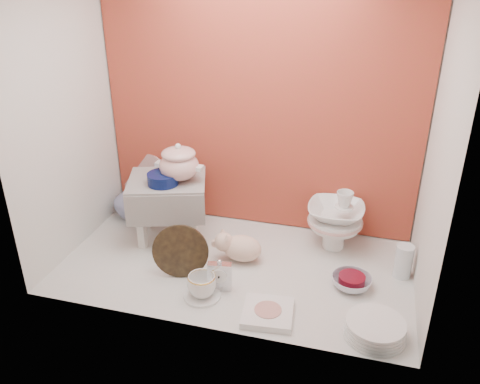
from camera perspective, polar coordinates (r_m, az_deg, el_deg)
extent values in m
plane|color=silver|center=(2.62, -0.54, -8.41)|extent=(1.80, 1.80, 0.00)
cube|color=#AA332A|center=(2.75, 2.29, 10.51)|extent=(1.80, 0.06, 1.50)
cube|color=silver|center=(2.67, -19.77, 8.51)|extent=(0.06, 1.00, 1.50)
cube|color=silver|center=(2.23, 22.32, 4.79)|extent=(0.06, 1.00, 1.50)
cylinder|color=#091345|center=(2.67, -8.90, 1.52)|extent=(0.20, 0.20, 0.06)
imported|color=silver|center=(3.10, -12.34, -0.79)|extent=(0.27, 0.27, 0.24)
cube|color=silver|center=(2.41, -2.36, -9.54)|extent=(0.12, 0.06, 0.17)
ellipsoid|color=beige|center=(2.62, 0.27, -6.48)|extent=(0.29, 0.23, 0.16)
cylinder|color=white|center=(2.41, -4.38, -11.85)|extent=(0.21, 0.21, 0.01)
imported|color=white|center=(2.37, -4.43, -10.69)|extent=(0.15, 0.15, 0.11)
cube|color=white|center=(2.30, 3.24, -13.75)|extent=(0.25, 0.25, 0.03)
cylinder|color=white|center=(2.26, 15.35, -14.96)|extent=(0.28, 0.28, 0.07)
imported|color=silver|center=(2.51, 12.76, -10.11)|extent=(0.25, 0.25, 0.06)
cylinder|color=silver|center=(2.63, 18.36, -7.60)|extent=(0.12, 0.12, 0.18)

